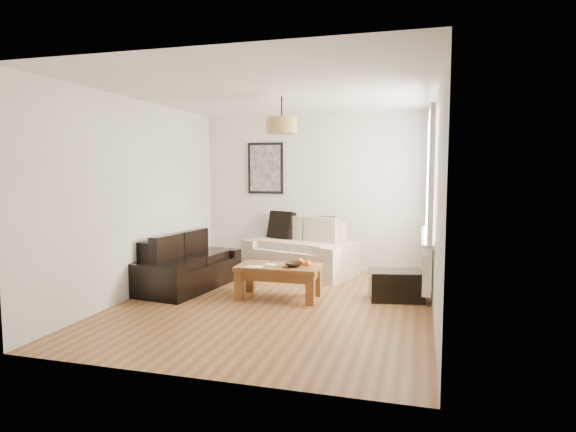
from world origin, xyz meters
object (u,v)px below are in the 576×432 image
(sofa_leather, at_px, (189,263))
(coffee_table, at_px, (279,282))
(ottoman, at_px, (396,285))
(loveseat_cream, at_px, (300,248))

(sofa_leather, relative_size, coffee_table, 1.54)
(coffee_table, bearing_deg, ottoman, 12.22)
(sofa_leather, bearing_deg, ottoman, -79.92)
(loveseat_cream, relative_size, coffee_table, 1.60)
(ottoman, bearing_deg, coffee_table, -167.78)
(loveseat_cream, height_order, sofa_leather, loveseat_cream)
(sofa_leather, relative_size, ottoman, 2.46)
(loveseat_cream, relative_size, sofa_leather, 1.04)
(loveseat_cream, relative_size, ottoman, 2.55)
(loveseat_cream, bearing_deg, sofa_leather, -116.47)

